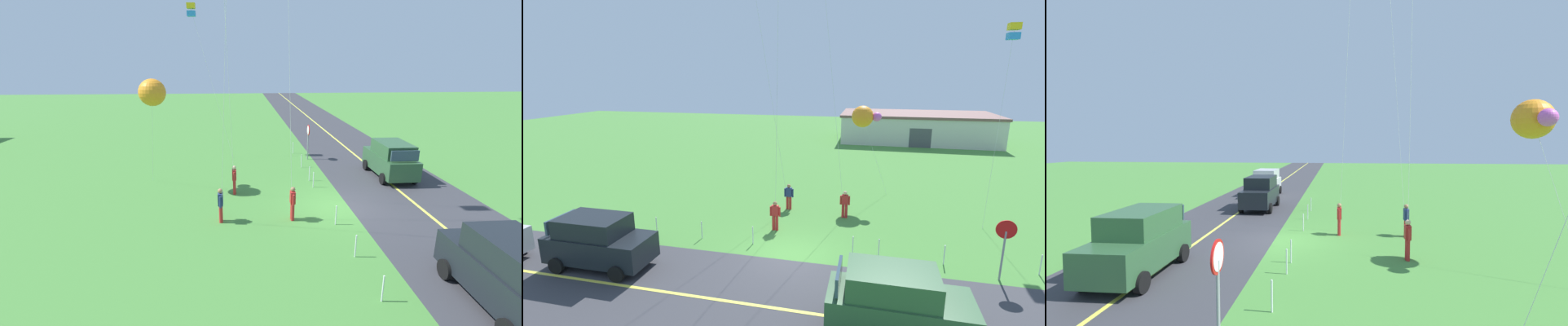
{
  "view_description": "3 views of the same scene",
  "coord_description": "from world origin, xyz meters",
  "views": [
    {
      "loc": [
        -16.17,
        5.01,
        7.14
      ],
      "look_at": [
        0.02,
        3.91,
        2.35
      ],
      "focal_mm": 24.5,
      "sensor_mm": 36.0,
      "label": 1
    },
    {
      "loc": [
        3.34,
        -15.01,
        7.98
      ],
      "look_at": [
        -0.79,
        2.27,
        3.77
      ],
      "focal_mm": 25.23,
      "sensor_mm": 36.0,
      "label": 2
    },
    {
      "loc": [
        15.82,
        2.46,
        4.64
      ],
      "look_at": [
        -1.2,
        0.97,
        3.6
      ],
      "focal_mm": 24.02,
      "sensor_mm": 36.0,
      "label": 3
    }
  ],
  "objects": [
    {
      "name": "person_child_watcher",
      "position": [
        -1.34,
        2.56,
        0.86
      ],
      "size": [
        0.58,
        0.22,
        1.6
      ],
      "rotation": [
        0.0,
        0.0,
        1.49
      ],
      "color": "red",
      "rests_on": "ground"
    },
    {
      "name": "kite_pink_drift",
      "position": [
        2.84,
        9.34,
        5.44
      ],
      "size": [
        2.58,
        1.55,
        6.14
      ],
      "color": "silver",
      "rests_on": "ground"
    },
    {
      "name": "stop_sign",
      "position": [
        8.68,
        -0.1,
        1.8
      ],
      "size": [
        0.76,
        0.08,
        2.56
      ],
      "color": "gray",
      "rests_on": "ground"
    },
    {
      "name": "fence_post_1",
      "position": [
        -4.67,
        0.7,
        0.45
      ],
      "size": [
        0.05,
        0.05,
        0.9
      ],
      "primitive_type": "cylinder",
      "color": "silver",
      "rests_on": "ground"
    },
    {
      "name": "car_parked_west_near",
      "position": [
        -7.69,
        -2.83,
        1.15
      ],
      "size": [
        4.4,
        2.12,
        2.24
      ],
      "color": "black",
      "rests_on": "ground"
    },
    {
      "name": "fence_post_3",
      "position": [
        2.82,
        0.7,
        0.45
      ],
      "size": [
        0.05,
        0.05,
        0.9
      ],
      "primitive_type": "cylinder",
      "color": "silver",
      "rests_on": "ground"
    },
    {
      "name": "person_adult_near",
      "position": [
        -1.33,
        5.81,
        0.86
      ],
      "size": [
        0.58,
        0.22,
        1.6
      ],
      "rotation": [
        0.0,
        0.0,
        1.6
      ],
      "color": "red",
      "rests_on": "ground"
    },
    {
      "name": "road_centre_stripe",
      "position": [
        0.0,
        -4.0,
        0.01
      ],
      "size": [
        120.0,
        0.16,
        0.0
      ],
      "primitive_type": "cube",
      "color": "#E5E04C",
      "rests_on": "asphalt_road"
    },
    {
      "name": "fence_post_0",
      "position": [
        -7.21,
        0.7,
        0.45
      ],
      "size": [
        0.05,
        0.05,
        0.9
      ],
      "primitive_type": "cylinder",
      "color": "silver",
      "rests_on": "ground"
    },
    {
      "name": "person_adult_companion",
      "position": [
        2.11,
        5.21,
        0.86
      ],
      "size": [
        0.58,
        0.22,
        1.6
      ],
      "rotation": [
        0.0,
        0.0,
        1.64
      ],
      "color": "red",
      "rests_on": "ground"
    },
    {
      "name": "fence_post_4",
      "position": [
        3.97,
        0.7,
        0.45
      ],
      "size": [
        0.05,
        0.05,
        0.9
      ],
      "primitive_type": "cylinder",
      "color": "silver",
      "rests_on": "ground"
    },
    {
      "name": "car_parked_west_far",
      "position": [
        -13.58,
        -3.64,
        1.15
      ],
      "size": [
        4.4,
        2.12,
        2.24
      ],
      "color": "#B7B7BC",
      "rests_on": "ground"
    },
    {
      "name": "fence_post_5",
      "position": [
        6.72,
        0.7,
        0.45
      ],
      "size": [
        0.05,
        0.05,
        0.9
      ],
      "primitive_type": "cylinder",
      "color": "silver",
      "rests_on": "ground"
    },
    {
      "name": "fence_post_2",
      "position": [
        -1.97,
        0.7,
        0.45
      ],
      "size": [
        0.05,
        0.05,
        0.9
      ],
      "primitive_type": "cylinder",
      "color": "silver",
      "rests_on": "ground"
    },
    {
      "name": "ground_plane",
      "position": [
        0.0,
        0.0,
        -0.05
      ],
      "size": [
        120.0,
        120.0,
        0.1
      ],
      "primitive_type": "cube",
      "color": "#478438"
    },
    {
      "name": "asphalt_road",
      "position": [
        0.0,
        -4.0,
        0.0
      ],
      "size": [
        120.0,
        7.0,
        0.0
      ],
      "primitive_type": "cube",
      "color": "#38383D",
      "rests_on": "ground"
    },
    {
      "name": "car_suv_foreground",
      "position": [
        4.4,
        -4.44,
        1.15
      ],
      "size": [
        4.4,
        2.12,
        2.24
      ],
      "color": "#2D5633",
      "rests_on": "ground"
    }
  ]
}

